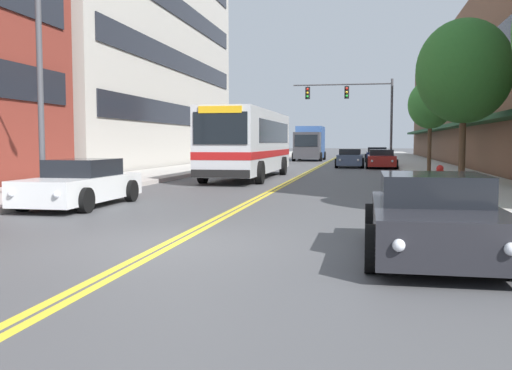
# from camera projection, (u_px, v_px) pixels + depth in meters

# --- Properties ---
(ground_plane) EXTENTS (240.00, 240.00, 0.00)m
(ground_plane) POSITION_uv_depth(u_px,v_px,m) (324.00, 164.00, 46.28)
(ground_plane) COLOR #4C4C4F
(sidewalk_left) EXTENTS (4.00, 106.00, 0.18)m
(sidewalk_left) POSITION_uv_depth(u_px,v_px,m) (234.00, 162.00, 47.69)
(sidewalk_left) COLOR #B2ADA5
(sidewalk_left) RESTS_ON ground_plane
(sidewalk_right) EXTENTS (4.00, 106.00, 0.18)m
(sidewalk_right) POSITION_uv_depth(u_px,v_px,m) (419.00, 164.00, 44.86)
(sidewalk_right) COLOR #B2ADA5
(sidewalk_right) RESTS_ON ground_plane
(centre_line) EXTENTS (0.34, 106.00, 0.01)m
(centre_line) POSITION_uv_depth(u_px,v_px,m) (324.00, 164.00, 46.28)
(centre_line) COLOR yellow
(centre_line) RESTS_ON ground_plane
(storefront_row_right) EXTENTS (9.10, 68.00, 10.95)m
(storefront_row_right) POSITION_uv_depth(u_px,v_px,m) (505.00, 94.00, 43.27)
(storefront_row_right) COLOR brown
(storefront_row_right) RESTS_ON ground_plane
(city_bus) EXTENTS (2.82, 11.44, 3.29)m
(city_bus) POSITION_uv_depth(u_px,v_px,m) (249.00, 141.00, 28.29)
(city_bus) COLOR silver
(city_bus) RESTS_ON ground_plane
(car_silver_parked_left_near) EXTENTS (2.02, 4.71, 1.30)m
(car_silver_parked_left_near) POSITION_uv_depth(u_px,v_px,m) (261.00, 158.00, 43.29)
(car_silver_parked_left_near) COLOR #B7B7BC
(car_silver_parked_left_near) RESTS_ON ground_plane
(car_white_parked_left_far) EXTENTS (1.97, 4.74, 1.31)m
(car_white_parked_left_far) POSITION_uv_depth(u_px,v_px,m) (82.00, 184.00, 15.94)
(car_white_parked_left_far) COLOR white
(car_white_parked_left_far) RESTS_ON ground_plane
(car_charcoal_parked_right_foreground) EXTENTS (2.09, 4.40, 1.29)m
(car_charcoal_parked_right_foreground) POSITION_uv_depth(u_px,v_px,m) (433.00, 218.00, 8.93)
(car_charcoal_parked_right_foreground) COLOR #232328
(car_charcoal_parked_right_foreground) RESTS_ON ground_plane
(car_navy_parked_right_mid) EXTENTS (2.17, 4.78, 1.32)m
(car_navy_parked_right_mid) POSITION_uv_depth(u_px,v_px,m) (377.00, 155.00, 52.01)
(car_navy_parked_right_mid) COLOR #19234C
(car_navy_parked_right_mid) RESTS_ON ground_plane
(car_red_parked_right_far) EXTENTS (2.11, 4.86, 1.28)m
(car_red_parked_right_far) POSITION_uv_depth(u_px,v_px,m) (381.00, 159.00, 39.32)
(car_red_parked_right_far) COLOR maroon
(car_red_parked_right_far) RESTS_ON ground_plane
(car_slate_blue_moving_lead) EXTENTS (1.99, 4.28, 1.31)m
(car_slate_blue_moving_lead) POSITION_uv_depth(u_px,v_px,m) (350.00, 159.00, 40.42)
(car_slate_blue_moving_lead) COLOR #475675
(car_slate_blue_moving_lead) RESTS_ON ground_plane
(box_truck) EXTENTS (2.78, 6.60, 3.31)m
(box_truck) POSITION_uv_depth(u_px,v_px,m) (310.00, 143.00, 55.32)
(box_truck) COLOR #38383D
(box_truck) RESTS_ON ground_plane
(traffic_signal_mast) EXTENTS (7.44, 0.38, 6.46)m
(traffic_signal_mast) POSITION_uv_depth(u_px,v_px,m) (357.00, 104.00, 42.66)
(traffic_signal_mast) COLOR #47474C
(traffic_signal_mast) RESTS_ON ground_plane
(street_lamp_left_near) EXTENTS (2.61, 0.28, 9.25)m
(street_lamp_left_near) POSITION_uv_depth(u_px,v_px,m) (49.00, 5.00, 15.16)
(street_lamp_left_near) COLOR #47474C
(street_lamp_left_near) RESTS_ON ground_plane
(street_tree_right_mid) EXTENTS (3.66, 3.66, 6.37)m
(street_tree_right_mid) POSITION_uv_depth(u_px,v_px,m) (464.00, 71.00, 22.04)
(street_tree_right_mid) COLOR brown
(street_tree_right_mid) RESTS_ON sidewalk_right
(street_tree_right_far) EXTENTS (2.43, 2.43, 5.03)m
(street_tree_right_far) POSITION_uv_depth(u_px,v_px,m) (430.00, 105.00, 31.40)
(street_tree_right_far) COLOR brown
(street_tree_right_far) RESTS_ON sidewalk_right
(fire_hydrant) EXTENTS (0.36, 0.28, 0.81)m
(fire_hydrant) POSITION_uv_depth(u_px,v_px,m) (440.00, 177.00, 20.15)
(fire_hydrant) COLOR red
(fire_hydrant) RESTS_ON sidewalk_right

